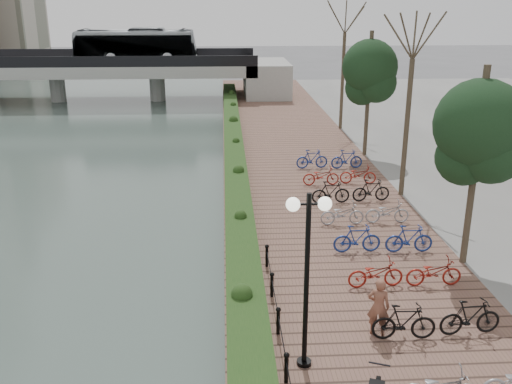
{
  "coord_description": "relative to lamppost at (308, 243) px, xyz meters",
  "views": [
    {
      "loc": [
        0.09,
        -7.96,
        8.84
      ],
      "look_at": [
        1.23,
        12.25,
        2.0
      ],
      "focal_mm": 40.0,
      "sensor_mm": 36.0,
      "label": 1
    }
  ],
  "objects": [
    {
      "name": "promenade",
      "position": [
        2.1,
        13.84,
        -3.43
      ],
      "size": [
        8.0,
        75.0,
        0.5
      ],
      "primitive_type": "cube",
      "color": "brown",
      "rests_on": "ground"
    },
    {
      "name": "hedge",
      "position": [
        -1.3,
        16.34,
        -2.88
      ],
      "size": [
        1.1,
        56.0,
        0.6
      ],
      "primitive_type": "cube",
      "color": "#173814",
      "rests_on": "promenade"
    },
    {
      "name": "lamppost",
      "position": [
        0.0,
        0.0,
        0.0
      ],
      "size": [
        1.02,
        0.32,
        4.36
      ],
      "color": "black",
      "rests_on": "promenade"
    },
    {
      "name": "pedestrian",
      "position": [
        2.09,
        1.22,
        -2.38
      ],
      "size": [
        0.67,
        0.55,
        1.6
      ],
      "primitive_type": "imported",
      "rotation": [
        0.0,
        0.0,
        2.82
      ],
      "color": "brown",
      "rests_on": "promenade"
    },
    {
      "name": "bicycle_parking",
      "position": [
        3.6,
        7.43,
        -2.71
      ],
      "size": [
        2.4,
        19.89,
        1.0
      ],
      "color": "#9A9A9E",
      "rests_on": "promenade"
    },
    {
      "name": "street_trees",
      "position": [
        6.1,
        9.03,
        0.0
      ],
      "size": [
        3.2,
        37.12,
        6.8
      ],
      "color": "#3B3223",
      "rests_on": "promenade"
    },
    {
      "name": "bridge",
      "position": [
        -15.4,
        41.34,
        -0.31
      ],
      "size": [
        36.0,
        10.77,
        6.5
      ],
      "color": "#9B9B96",
      "rests_on": "ground"
    }
  ]
}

